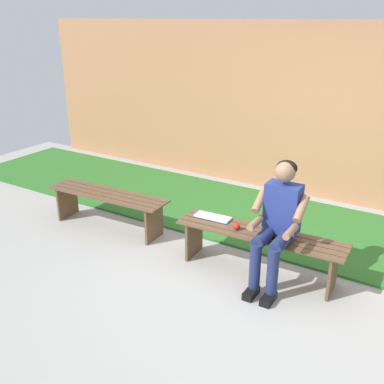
# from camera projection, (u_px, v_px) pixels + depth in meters

# --- Properties ---
(ground_plane) EXTENTS (10.00, 7.00, 0.04)m
(ground_plane) POSITION_uv_depth(u_px,v_px,m) (121.00, 290.00, 4.49)
(ground_plane) COLOR #9E9E99
(grass_strip) EXTENTS (9.00, 1.82, 0.03)m
(grass_strip) POSITION_uv_depth(u_px,v_px,m) (226.00, 209.00, 6.27)
(grass_strip) COLOR #2D6B28
(grass_strip) RESTS_ON ground
(brick_wall) EXTENTS (9.50, 0.24, 2.51)m
(brick_wall) POSITION_uv_depth(u_px,v_px,m) (301.00, 111.00, 6.55)
(brick_wall) COLOR #B27A51
(brick_wall) RESTS_ON ground
(bench_near) EXTENTS (1.80, 0.48, 0.47)m
(bench_near) POSITION_uv_depth(u_px,v_px,m) (259.00, 242.00, 4.63)
(bench_near) COLOR brown
(bench_near) RESTS_ON ground
(bench_far) EXTENTS (1.66, 0.48, 0.47)m
(bench_far) POSITION_uv_depth(u_px,v_px,m) (108.00, 202.00, 5.65)
(bench_far) COLOR brown
(bench_far) RESTS_ON ground
(person_seated) EXTENTS (0.50, 0.69, 1.27)m
(person_seated) POSITION_uv_depth(u_px,v_px,m) (278.00, 220.00, 4.32)
(person_seated) COLOR navy
(person_seated) RESTS_ON ground
(apple) EXTENTS (0.08, 0.08, 0.08)m
(apple) POSITION_uv_depth(u_px,v_px,m) (237.00, 226.00, 4.64)
(apple) COLOR red
(apple) RESTS_ON bench_near
(book_open) EXTENTS (0.42, 0.18, 0.02)m
(book_open) POSITION_uv_depth(u_px,v_px,m) (213.00, 217.00, 4.92)
(book_open) COLOR white
(book_open) RESTS_ON bench_near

